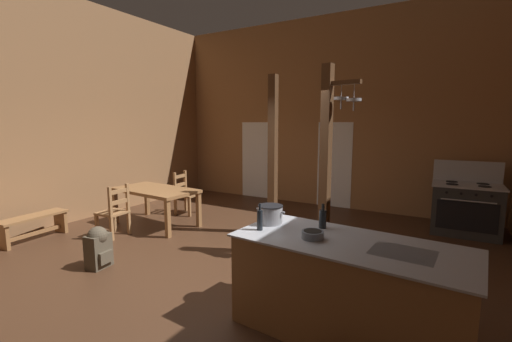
# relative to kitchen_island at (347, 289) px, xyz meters

# --- Properties ---
(ground_plane) EXTENTS (8.54, 9.45, 0.10)m
(ground_plane) POSITION_rel_kitchen_island_xyz_m (-2.07, 0.58, -0.51)
(ground_plane) COLOR #422819
(wall_back) EXTENTS (8.54, 0.14, 4.53)m
(wall_back) POSITION_rel_kitchen_island_xyz_m (-2.07, 4.98, 1.80)
(wall_back) COLOR #93663F
(wall_back) RESTS_ON ground_plane
(wall_left) EXTENTS (0.14, 9.45, 4.53)m
(wall_left) POSITION_rel_kitchen_island_xyz_m (-6.01, 0.58, 1.80)
(wall_left) COLOR #93663F
(wall_left) RESTS_ON ground_plane
(glazed_door_back_left) EXTENTS (1.00, 0.01, 2.05)m
(glazed_door_back_left) POSITION_rel_kitchen_island_xyz_m (-3.81, 4.90, 0.56)
(glazed_door_back_left) COLOR white
(glazed_door_back_left) RESTS_ON ground_plane
(glazed_panel_back_right) EXTENTS (0.84, 0.01, 2.05)m
(glazed_panel_back_right) POSITION_rel_kitchen_island_xyz_m (-1.68, 4.90, 0.56)
(glazed_panel_back_right) COLOR white
(glazed_panel_back_right) RESTS_ON ground_plane
(kitchen_island) EXTENTS (2.22, 1.12, 0.93)m
(kitchen_island) POSITION_rel_kitchen_island_xyz_m (0.00, 0.00, 0.00)
(kitchen_island) COLOR olive
(kitchen_island) RESTS_ON ground_plane
(stove_range) EXTENTS (1.16, 0.85, 1.32)m
(stove_range) POSITION_rel_kitchen_island_xyz_m (1.05, 4.11, 0.02)
(stove_range) COLOR #2D2D2D
(stove_range) RESTS_ON ground_plane
(support_post_with_pot_rack) EXTENTS (0.59, 0.26, 2.88)m
(support_post_with_pot_rack) POSITION_rel_kitchen_island_xyz_m (-0.84, 1.81, 1.08)
(support_post_with_pot_rack) COLOR brown
(support_post_with_pot_rack) RESTS_ON ground_plane
(support_post_center) EXTENTS (0.14, 0.14, 2.88)m
(support_post_center) POSITION_rel_kitchen_island_xyz_m (-2.05, 2.38, 0.98)
(support_post_center) COLOR brown
(support_post_center) RESTS_ON ground_plane
(dining_table) EXTENTS (1.76, 1.02, 0.74)m
(dining_table) POSITION_rel_kitchen_island_xyz_m (-4.28, 1.63, 0.19)
(dining_table) COLOR olive
(dining_table) RESTS_ON ground_plane
(ladderback_chair_near_window) EXTENTS (0.46, 0.46, 0.95)m
(ladderback_chair_near_window) POSITION_rel_kitchen_island_xyz_m (-4.40, 0.76, -0.01)
(ladderback_chair_near_window) COLOR #9E7044
(ladderback_chair_near_window) RESTS_ON ground_plane
(ladderback_chair_by_post) EXTENTS (0.48, 0.48, 0.95)m
(ladderback_chair_by_post) POSITION_rel_kitchen_island_xyz_m (-4.37, 2.60, -0.01)
(ladderback_chair_by_post) COLOR #9E7044
(ladderback_chair_by_post) RESTS_ON ground_plane
(bench_along_left_wall) EXTENTS (0.44, 1.13, 0.44)m
(bench_along_left_wall) POSITION_rel_kitchen_island_xyz_m (-5.45, -0.09, -0.17)
(bench_along_left_wall) COLOR olive
(bench_along_left_wall) RESTS_ON ground_plane
(backpack) EXTENTS (0.33, 0.35, 0.60)m
(backpack) POSITION_rel_kitchen_island_xyz_m (-3.45, -0.24, -0.15)
(backpack) COLOR #4C4233
(backpack) RESTS_ON ground_plane
(stockpot_on_counter) EXTENTS (0.35, 0.28, 0.20)m
(stockpot_on_counter) POSITION_rel_kitchen_island_xyz_m (-0.91, 0.15, 0.57)
(stockpot_on_counter) COLOR #A8AAB2
(stockpot_on_counter) RESTS_ON kitchen_island
(mixing_bowl_on_counter) EXTENTS (0.21, 0.21, 0.08)m
(mixing_bowl_on_counter) POSITION_rel_kitchen_island_xyz_m (-0.33, -0.09, 0.50)
(mixing_bowl_on_counter) COLOR slate
(mixing_bowl_on_counter) RESTS_ON kitchen_island
(bottle_tall_on_counter) EXTENTS (0.08, 0.08, 0.26)m
(bottle_tall_on_counter) POSITION_rel_kitchen_island_xyz_m (-0.36, 0.28, 0.57)
(bottle_tall_on_counter) COLOR #1E2328
(bottle_tall_on_counter) RESTS_ON kitchen_island
(bottle_short_on_counter) EXTENTS (0.06, 0.06, 0.28)m
(bottle_short_on_counter) POSITION_rel_kitchen_island_xyz_m (-0.90, -0.12, 0.58)
(bottle_short_on_counter) COLOR #1E2328
(bottle_short_on_counter) RESTS_ON kitchen_island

